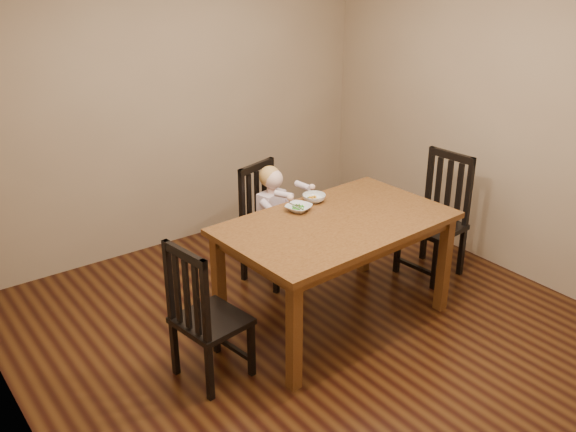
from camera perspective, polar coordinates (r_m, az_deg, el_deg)
room at (r=4.28m, az=2.22°, el=5.13°), size 4.01×4.01×2.71m
dining_table at (r=4.66m, az=4.32°, el=-1.49°), size 1.72×1.09×0.83m
chair_child at (r=5.38m, az=-1.72°, el=-0.83°), size 0.53×0.51×1.00m
chair_left at (r=4.18m, az=-7.41°, el=-8.82°), size 0.47×0.48×0.99m
chair_right at (r=5.59m, az=13.05°, el=-0.15°), size 0.48×0.50×1.06m
toddler at (r=5.30m, az=-1.31°, el=0.36°), size 0.40×0.45×0.53m
bowl_peas at (r=4.76m, az=0.96°, el=0.73°), size 0.24×0.24×0.05m
bowl_veg at (r=4.93m, az=2.33°, el=1.61°), size 0.24×0.24×0.06m
fork at (r=4.71m, az=0.75°, el=0.78°), size 0.07×0.11×0.05m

